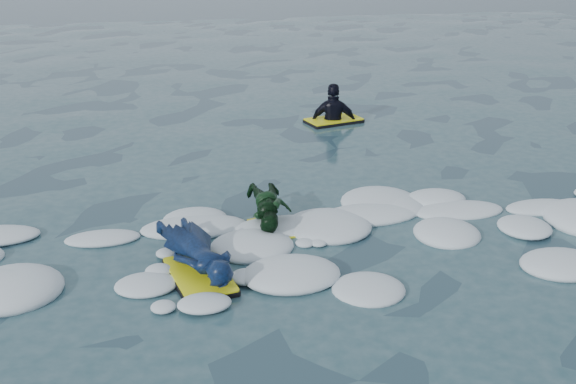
# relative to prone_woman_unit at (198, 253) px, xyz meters

# --- Properties ---
(ground) EXTENTS (120.00, 120.00, 0.00)m
(ground) POSITION_rel_prone_woman_unit_xyz_m (1.22, -0.35, -0.22)
(ground) COLOR #1C3344
(ground) RESTS_ON ground
(foam_band) EXTENTS (12.00, 3.10, 0.30)m
(foam_band) POSITION_rel_prone_woman_unit_xyz_m (1.22, 0.69, -0.22)
(foam_band) COLOR silver
(foam_band) RESTS_ON ground
(prone_woman_unit) EXTENTS (1.06, 1.76, 0.43)m
(prone_woman_unit) POSITION_rel_prone_woman_unit_xyz_m (0.00, 0.00, 0.00)
(prone_woman_unit) COLOR black
(prone_woman_unit) RESTS_ON ground
(prone_child_unit) EXTENTS (0.70, 1.24, 0.46)m
(prone_child_unit) POSITION_rel_prone_woman_unit_xyz_m (1.01, 1.09, 0.01)
(prone_child_unit) COLOR black
(prone_child_unit) RESTS_ON ground
(waiting_rider_unit) EXTENTS (1.20, 0.87, 1.62)m
(waiting_rider_unit) POSITION_rel_prone_woman_unit_xyz_m (3.06, 5.75, -0.25)
(waiting_rider_unit) COLOR black
(waiting_rider_unit) RESTS_ON ground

